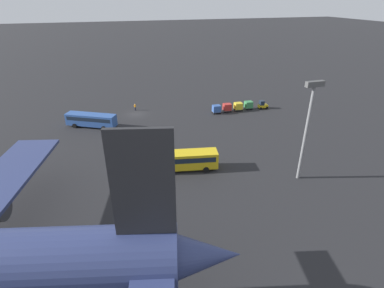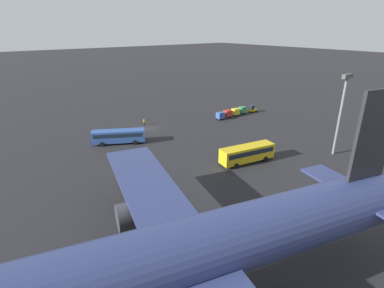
% 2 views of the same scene
% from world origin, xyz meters
% --- Properties ---
extents(ground_plane, '(600.00, 600.00, 0.00)m').
position_xyz_m(ground_plane, '(0.00, 0.00, 0.00)').
color(ground_plane, '#232326').
extents(shuttle_bus_near, '(11.10, 7.59, 3.01)m').
position_xyz_m(shuttle_bus_near, '(10.41, 5.20, 1.82)').
color(shuttle_bus_near, '#2D5199').
rests_on(shuttle_bus_near, ground).
extents(shuttle_bus_far, '(11.11, 4.67, 3.21)m').
position_xyz_m(shuttle_bus_far, '(-4.66, 28.77, 1.92)').
color(shuttle_bus_far, gold).
rests_on(shuttle_bus_far, ground).
extents(baggage_tug, '(2.47, 1.75, 2.10)m').
position_xyz_m(baggage_tug, '(-32.04, 5.35, 0.94)').
color(baggage_tug, gold).
rests_on(baggage_tug, ground).
extents(worker_person, '(0.38, 0.38, 1.74)m').
position_xyz_m(worker_person, '(-0.20, -2.86, 0.87)').
color(worker_person, '#1E1E2D').
rests_on(worker_person, ground).
extents(cargo_cart_green, '(2.08, 1.78, 2.06)m').
position_xyz_m(cargo_cart_green, '(-28.30, 4.79, 1.19)').
color(cargo_cart_green, '#38383D').
rests_on(cargo_cart_green, ground).
extents(cargo_cart_yellow, '(2.08, 1.78, 2.06)m').
position_xyz_m(cargo_cart_yellow, '(-25.30, 5.01, 1.19)').
color(cargo_cart_yellow, '#38383D').
rests_on(cargo_cart_yellow, ground).
extents(cargo_cart_red, '(2.08, 1.78, 2.06)m').
position_xyz_m(cargo_cart_red, '(-22.30, 4.92, 1.19)').
color(cargo_cart_red, '#38383D').
rests_on(cargo_cart_red, ground).
extents(cargo_cart_blue, '(2.08, 1.78, 2.06)m').
position_xyz_m(cargo_cart_blue, '(-19.30, 5.25, 1.19)').
color(cargo_cart_blue, '#38383D').
rests_on(cargo_cart_blue, ground).
extents(light_pole, '(2.80, 0.70, 15.83)m').
position_xyz_m(light_pole, '(-21.35, 36.60, 9.85)').
color(light_pole, slate).
rests_on(light_pole, ground).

